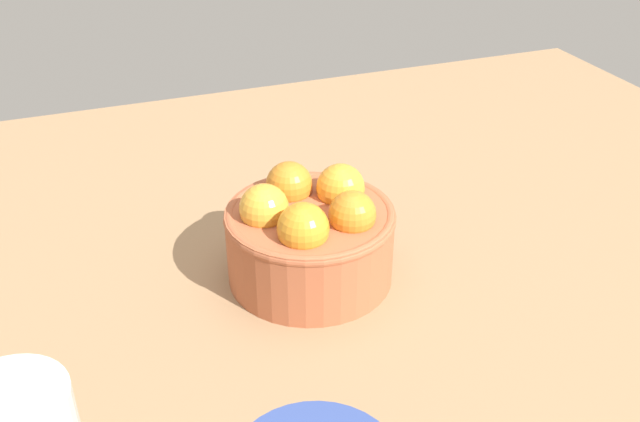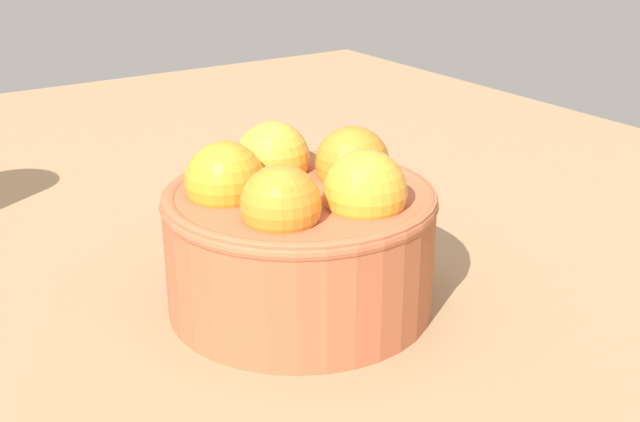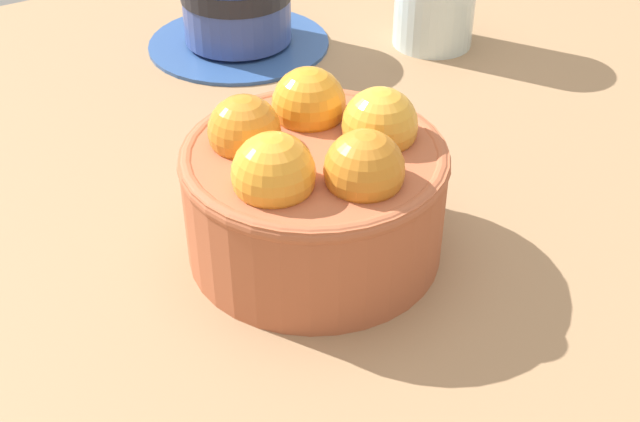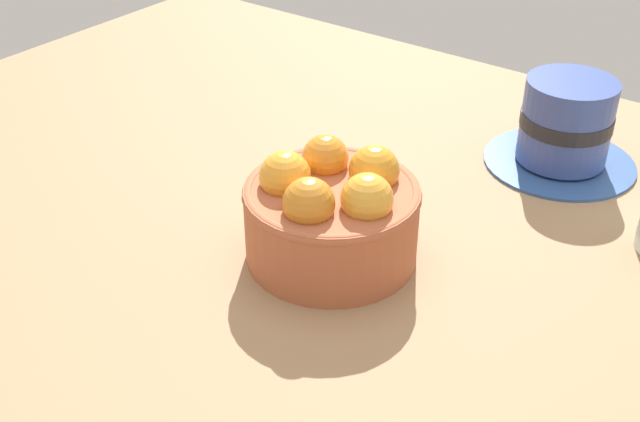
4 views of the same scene
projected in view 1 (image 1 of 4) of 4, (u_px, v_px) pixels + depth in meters
ground_plane at (311, 292)px, 63.34cm from camera, size 118.15×90.34×3.55cm
terracotta_bowl at (310, 234)px, 60.22cm from camera, size 14.41×14.41×9.36cm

